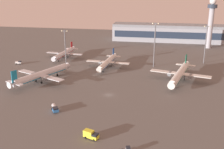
{
  "coord_description": "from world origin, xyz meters",
  "views": [
    {
      "loc": [
        25.49,
        -129.04,
        54.02
      ],
      "look_at": [
        -2.21,
        21.31,
        4.0
      ],
      "focal_mm": 44.64,
      "sensor_mm": 36.0,
      "label": 1
    }
  ],
  "objects_px": {
    "maintenance_van": "(19,62)",
    "apron_light_west": "(155,42)",
    "control_tower": "(211,20)",
    "airplane_far_stand": "(108,62)",
    "airplane_terminal_side": "(64,53)",
    "catering_truck": "(91,135)",
    "pushback_tug": "(128,149)",
    "apron_light_east": "(206,42)",
    "airplane_mid_apron": "(180,74)",
    "apron_light_central": "(65,46)",
    "fuel_truck": "(55,108)",
    "airplane_near_gate": "(41,75)"
  },
  "relations": [
    {
      "from": "control_tower",
      "to": "apron_light_central",
      "type": "xyz_separation_m",
      "value": [
        -103.65,
        -78.13,
        -10.24
      ]
    },
    {
      "from": "control_tower",
      "to": "apron_light_west",
      "type": "height_order",
      "value": "control_tower"
    },
    {
      "from": "airplane_mid_apron",
      "to": "apron_light_central",
      "type": "xyz_separation_m",
      "value": [
        -74.83,
        15.96,
        9.95
      ]
    },
    {
      "from": "airplane_terminal_side",
      "to": "apron_light_east",
      "type": "xyz_separation_m",
      "value": [
        102.67,
        3.6,
        11.65
      ]
    },
    {
      "from": "catering_truck",
      "to": "pushback_tug",
      "type": "bearing_deg",
      "value": 84.31
    },
    {
      "from": "pushback_tug",
      "to": "control_tower",
      "type": "bearing_deg",
      "value": 148.41
    },
    {
      "from": "airplane_far_stand",
      "to": "fuel_truck",
      "type": "height_order",
      "value": "airplane_far_stand"
    },
    {
      "from": "apron_light_central",
      "to": "airplane_mid_apron",
      "type": "bearing_deg",
      "value": -12.04
    },
    {
      "from": "airplane_terminal_side",
      "to": "maintenance_van",
      "type": "relative_size",
      "value": 8.54
    },
    {
      "from": "airplane_near_gate",
      "to": "pushback_tug",
      "type": "bearing_deg",
      "value": -22.59
    },
    {
      "from": "airplane_mid_apron",
      "to": "airplane_terminal_side",
      "type": "height_order",
      "value": "airplane_mid_apron"
    },
    {
      "from": "pushback_tug",
      "to": "apron_light_west",
      "type": "bearing_deg",
      "value": 162.03
    },
    {
      "from": "maintenance_van",
      "to": "pushback_tug",
      "type": "height_order",
      "value": "maintenance_van"
    },
    {
      "from": "airplane_near_gate",
      "to": "apron_light_east",
      "type": "xyz_separation_m",
      "value": [
        97.26,
        57.73,
        10.98
      ]
    },
    {
      "from": "control_tower",
      "to": "airplane_far_stand",
      "type": "height_order",
      "value": "control_tower"
    },
    {
      "from": "maintenance_van",
      "to": "apron_light_west",
      "type": "distance_m",
      "value": 95.76
    },
    {
      "from": "airplane_far_stand",
      "to": "apron_light_central",
      "type": "xyz_separation_m",
      "value": [
        -28.15,
        -3.25,
        10.59
      ]
    },
    {
      "from": "fuel_truck",
      "to": "apron_light_west",
      "type": "xyz_separation_m",
      "value": [
        40.31,
        77.96,
        15.49
      ]
    },
    {
      "from": "maintenance_van",
      "to": "catering_truck",
      "type": "height_order",
      "value": "catering_truck"
    },
    {
      "from": "maintenance_van",
      "to": "fuel_truck",
      "type": "distance_m",
      "value": 86.17
    },
    {
      "from": "airplane_far_stand",
      "to": "control_tower",
      "type": "bearing_deg",
      "value": -130.43
    },
    {
      "from": "catering_truck",
      "to": "fuel_truck",
      "type": "xyz_separation_m",
      "value": [
        -21.52,
        19.44,
        -0.21
      ]
    },
    {
      "from": "maintenance_van",
      "to": "apron_light_central",
      "type": "relative_size",
      "value": 0.17
    },
    {
      "from": "airplane_near_gate",
      "to": "airplane_mid_apron",
      "type": "xyz_separation_m",
      "value": [
        78.6,
        16.29,
        0.1
      ]
    },
    {
      "from": "airplane_terminal_side",
      "to": "apron_light_central",
      "type": "xyz_separation_m",
      "value": [
        9.18,
        -21.88,
        10.73
      ]
    },
    {
      "from": "apron_light_west",
      "to": "apron_light_central",
      "type": "xyz_separation_m",
      "value": [
        -58.74,
        -10.25,
        -2.53
      ]
    },
    {
      "from": "control_tower",
      "to": "fuel_truck",
      "type": "xyz_separation_m",
      "value": [
        -85.23,
        -145.83,
        -23.2
      ]
    },
    {
      "from": "airplane_near_gate",
      "to": "control_tower",
      "type": "bearing_deg",
      "value": 69.67
    },
    {
      "from": "pushback_tug",
      "to": "airplane_near_gate",
      "type": "bearing_deg",
      "value": -152.05
    },
    {
      "from": "control_tower",
      "to": "airplane_near_gate",
      "type": "relative_size",
      "value": 1.03
    },
    {
      "from": "apron_light_central",
      "to": "catering_truck",
      "type": "bearing_deg",
      "value": -65.38
    },
    {
      "from": "airplane_far_stand",
      "to": "pushback_tug",
      "type": "relative_size",
      "value": 11.18
    },
    {
      "from": "pushback_tug",
      "to": "apron_light_east",
      "type": "bearing_deg",
      "value": 146.24
    },
    {
      "from": "airplane_mid_apron",
      "to": "apron_light_west",
      "type": "relative_size",
      "value": 1.49
    },
    {
      "from": "control_tower",
      "to": "airplane_mid_apron",
      "type": "distance_m",
      "value": 100.46
    },
    {
      "from": "control_tower",
      "to": "pushback_tug",
      "type": "height_order",
      "value": "control_tower"
    },
    {
      "from": "control_tower",
      "to": "airplane_terminal_side",
      "type": "height_order",
      "value": "control_tower"
    },
    {
      "from": "airplane_near_gate",
      "to": "airplane_far_stand",
      "type": "bearing_deg",
      "value": 71.93
    },
    {
      "from": "airplane_near_gate",
      "to": "airplane_mid_apron",
      "type": "height_order",
      "value": "airplane_mid_apron"
    },
    {
      "from": "control_tower",
      "to": "airplane_near_gate",
      "type": "distance_m",
      "value": 155.36
    },
    {
      "from": "airplane_near_gate",
      "to": "maintenance_van",
      "type": "xyz_separation_m",
      "value": [
        -31.37,
        32.04,
        -3.09
      ]
    },
    {
      "from": "airplane_far_stand",
      "to": "apron_light_west",
      "type": "height_order",
      "value": "apron_light_west"
    },
    {
      "from": "catering_truck",
      "to": "apron_light_west",
      "type": "xyz_separation_m",
      "value": [
        18.8,
        97.4,
        15.28
      ]
    },
    {
      "from": "airplane_mid_apron",
      "to": "airplane_far_stand",
      "type": "bearing_deg",
      "value": -8.64
    },
    {
      "from": "airplane_far_stand",
      "to": "airplane_terminal_side",
      "type": "relative_size",
      "value": 1.04
    },
    {
      "from": "pushback_tug",
      "to": "maintenance_van",
      "type": "bearing_deg",
      "value": -151.75
    },
    {
      "from": "control_tower",
      "to": "catering_truck",
      "type": "height_order",
      "value": "control_tower"
    },
    {
      "from": "airplane_terminal_side",
      "to": "catering_truck",
      "type": "distance_m",
      "value": 119.6
    },
    {
      "from": "control_tower",
      "to": "apron_light_east",
      "type": "bearing_deg",
      "value": -100.93
    },
    {
      "from": "apron_light_east",
      "to": "apron_light_central",
      "type": "bearing_deg",
      "value": -164.76
    }
  ]
}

